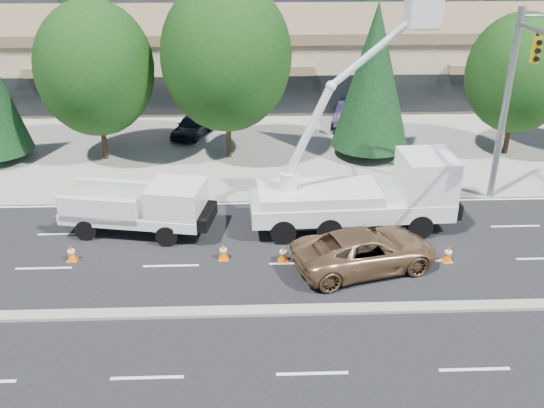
{
  "coord_description": "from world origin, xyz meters",
  "views": [
    {
      "loc": [
        -1.75,
        -17.46,
        12.68
      ],
      "look_at": [
        -0.97,
        3.74,
        2.4
      ],
      "focal_mm": 40.0,
      "sensor_mm": 36.0,
      "label": 1
    }
  ],
  "objects_px": {
    "minivan": "(366,250)",
    "bucket_truck": "(370,180)",
    "utility_pickup": "(144,212)",
    "signal_mast": "(532,87)"
  },
  "relations": [
    {
      "from": "minivan",
      "to": "bucket_truck",
      "type": "bearing_deg",
      "value": -27.31
    },
    {
      "from": "utility_pickup",
      "to": "minivan",
      "type": "height_order",
      "value": "utility_pickup"
    },
    {
      "from": "utility_pickup",
      "to": "signal_mast",
      "type": "bearing_deg",
      "value": 13.74
    },
    {
      "from": "utility_pickup",
      "to": "bucket_truck",
      "type": "height_order",
      "value": "bucket_truck"
    },
    {
      "from": "bucket_truck",
      "to": "minivan",
      "type": "xyz_separation_m",
      "value": [
        -0.71,
        -3.43,
        -1.48
      ]
    },
    {
      "from": "signal_mast",
      "to": "bucket_truck",
      "type": "distance_m",
      "value": 7.72
    },
    {
      "from": "signal_mast",
      "to": "minivan",
      "type": "xyz_separation_m",
      "value": [
        -7.39,
        -4.24,
        -5.27
      ]
    },
    {
      "from": "utility_pickup",
      "to": "bucket_truck",
      "type": "relative_size",
      "value": 0.6
    },
    {
      "from": "signal_mast",
      "to": "utility_pickup",
      "type": "relative_size",
      "value": 1.59
    },
    {
      "from": "signal_mast",
      "to": "bucket_truck",
      "type": "height_order",
      "value": "bucket_truck"
    }
  ]
}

